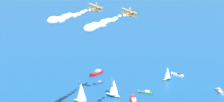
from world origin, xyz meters
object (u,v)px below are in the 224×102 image
motorboat_far_port (98,83)px  motorboat_outer_ring_c (133,100)px  sailboat_far_stbd (114,87)px  wingwalker_lead (96,4)px  biplane_lead (95,8)px  sailboat_ahead (81,93)px  motorboat_outer_ring_d (96,73)px  motorboat_mid_cluster (220,92)px  wingwalker_wingman (130,9)px  motorboat_near_centre (145,92)px  motorboat_outer_ring_b (177,74)px  sailboat_outer_ring_f (167,73)px  biplane_wingman (129,13)px

motorboat_far_port → motorboat_outer_ring_c: (24.37, -18.43, 0.31)m
sailboat_far_stbd → wingwalker_lead: wingwalker_lead is taller
sailboat_far_stbd → biplane_lead: size_ratio=1.43×
motorboat_outer_ring_c → wingwalker_lead: bearing=-167.1°
sailboat_ahead → motorboat_outer_ring_d: bearing=99.9°
motorboat_mid_cluster → wingwalker_lead: bearing=-153.6°
motorboat_outer_ring_d → wingwalker_lead: bearing=-69.7°
wingwalker_wingman → motorboat_near_centre: bearing=83.5°
motorboat_mid_cluster → motorboat_outer_ring_b: (-24.73, 20.89, -0.01)m
motorboat_outer_ring_b → sailboat_outer_ring_f: sailboat_outer_ring_f is taller
motorboat_mid_cluster → motorboat_outer_ring_c: motorboat_outer_ring_c is taller
sailboat_ahead → motorboat_mid_cluster: sailboat_ahead is taller
motorboat_far_port → sailboat_outer_ring_f: (34.64, 17.84, 3.14)m
sailboat_far_stbd → biplane_wingman: (10.80, -13.46, 39.20)m
sailboat_ahead → motorboat_outer_ring_d: (-7.17, 41.20, -4.35)m
motorboat_near_centre → biplane_lead: bearing=-141.8°
motorboat_outer_ring_d → biplane_lead: biplane_lead is taller
sailboat_ahead → motorboat_outer_ring_c: 25.12m
biplane_wingman → motorboat_outer_ring_d: bearing=125.4°
motorboat_mid_cluster → wingwalker_lead: size_ratio=4.36×
motorboat_outer_ring_b → wingwalker_wingman: bearing=-104.5°
biplane_lead → wingwalker_wingman: (17.66, -5.98, 1.60)m
motorboat_outer_ring_b → wingwalker_wingman: size_ratio=5.03×
sailboat_far_stbd → motorboat_outer_ring_b: (25.43, 41.07, -4.31)m
biplane_wingman → wingwalker_wingman: (0.52, -0.07, 2.09)m
motorboat_outer_ring_d → wingwalker_lead: wingwalker_lead is taller
motorboat_mid_cluster → biplane_lead: bearing=-153.9°
motorboat_far_port → motorboat_outer_ring_b: motorboat_outer_ring_b is taller
motorboat_outer_ring_b → wingwalker_lead: wingwalker_lead is taller
motorboat_far_port → wingwalker_wingman: 59.11m
sailboat_ahead → motorboat_far_port: bearing=92.5°
motorboat_far_port → sailboat_ahead: (1.19, -27.05, 4.70)m
sailboat_ahead → biplane_lead: size_ratio=1.50×
sailboat_ahead → motorboat_mid_cluster: bearing=27.6°
motorboat_near_centre → motorboat_far_port: motorboat_near_centre is taller
sailboat_outer_ring_f → wingwalker_lead: size_ratio=4.41×
sailboat_far_stbd → motorboat_outer_ring_b: size_ratio=1.40×
sailboat_outer_ring_f → wingwalker_lead: bearing=-124.1°
motorboat_near_centre → sailboat_ahead: 33.51m
wingwalker_lead → biplane_wingman: size_ratio=0.24×
sailboat_outer_ring_f → wingwalker_wingman: 63.52m
sailboat_far_stbd → motorboat_outer_ring_d: sailboat_far_stbd is taller
motorboat_outer_ring_d → sailboat_outer_ring_f: bearing=5.2°
motorboat_far_port → motorboat_outer_ring_c: bearing=-37.1°
wingwalker_lead → sailboat_ahead: bearing=-143.1°
sailboat_ahead → wingwalker_wingman: size_ratio=7.41×
motorboat_near_centre → biplane_lead: (-20.16, -15.89, 44.01)m
motorboat_near_centre → motorboat_outer_ring_d: (-33.11, 20.49, 0.23)m
motorboat_mid_cluster → wingwalker_lead: 77.66m
sailboat_far_stbd → wingwalker_wingman: 44.90m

